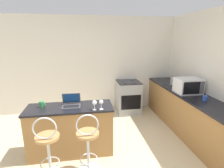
% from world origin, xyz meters
% --- Properties ---
extents(wall_back, '(12.00, 0.06, 2.60)m').
position_xyz_m(wall_back, '(0.00, 2.58, 1.30)').
color(wall_back, silver).
rests_on(wall_back, ground_plane).
extents(breakfast_bar, '(1.47, 0.54, 0.88)m').
position_xyz_m(breakfast_bar, '(-0.41, 0.65, 0.44)').
color(breakfast_bar, '#9E703D').
rests_on(breakfast_bar, ground_plane).
extents(counter_right, '(0.64, 3.08, 0.88)m').
position_xyz_m(counter_right, '(2.07, 1.02, 0.44)').
color(counter_right, '#9E703D').
rests_on(counter_right, ground_plane).
extents(bar_stool_near, '(0.40, 0.40, 1.02)m').
position_xyz_m(bar_stool_near, '(-0.69, 0.08, 0.48)').
color(bar_stool_near, silver).
rests_on(bar_stool_near, ground_plane).
extents(bar_stool_far, '(0.40, 0.40, 1.02)m').
position_xyz_m(bar_stool_far, '(-0.12, 0.08, 0.48)').
color(bar_stool_far, silver).
rests_on(bar_stool_far, ground_plane).
extents(laptop, '(0.31, 0.27, 0.21)m').
position_xyz_m(laptop, '(-0.38, 0.71, 0.94)').
color(laptop, '#47474C').
rests_on(laptop, breakfast_bar).
extents(microwave, '(0.51, 0.39, 0.32)m').
position_xyz_m(microwave, '(2.05, 1.05, 1.04)').
color(microwave, silver).
rests_on(microwave, counter_right).
extents(toaster, '(0.20, 0.30, 0.20)m').
position_xyz_m(toaster, '(2.09, 1.59, 0.98)').
color(toaster, '#9EA3A8').
rests_on(toaster, counter_right).
extents(stove_range, '(0.62, 0.61, 0.89)m').
position_xyz_m(stove_range, '(1.05, 2.22, 0.44)').
color(stove_range, '#9EA3A8').
rests_on(stove_range, ground_plane).
extents(mug_blue, '(0.10, 0.09, 0.10)m').
position_xyz_m(mug_blue, '(2.10, 0.56, 0.93)').
color(mug_blue, '#2D51AD').
rests_on(mug_blue, counter_right).
extents(mug_green, '(0.10, 0.08, 0.10)m').
position_xyz_m(mug_green, '(-0.87, 0.72, 0.94)').
color(mug_green, '#338447').
rests_on(mug_green, breakfast_bar).
extents(wine_glass_short, '(0.08, 0.08, 0.16)m').
position_xyz_m(wine_glass_short, '(0.01, 0.45, 1.00)').
color(wine_glass_short, silver).
rests_on(wine_glass_short, breakfast_bar).
extents(wine_glass_tall, '(0.07, 0.07, 0.17)m').
position_xyz_m(wine_glass_tall, '(0.12, 0.46, 1.00)').
color(wine_glass_tall, silver).
rests_on(wine_glass_tall, breakfast_bar).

